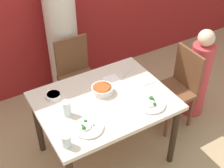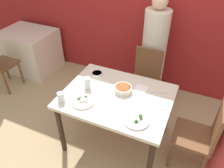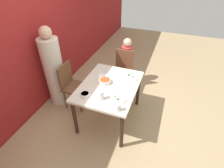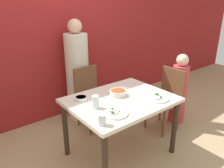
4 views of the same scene
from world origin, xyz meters
TOP-DOWN VIEW (x-y plane):
  - ground_plane at (0.00, 0.00)m, footprint 10.00×10.00m
  - dining_table at (0.00, 0.00)m, footprint 1.17×0.91m
  - chair_adult_spot at (0.10, 0.79)m, footprint 0.40×0.40m
  - chair_child_spot at (0.92, 0.06)m, footprint 0.40×0.40m
  - person_adult at (0.10, 1.14)m, footprint 0.35×0.35m
  - person_child at (1.22, 0.06)m, footprint 0.24×0.24m
  - bowl_curry at (0.03, 0.09)m, footprint 0.20×0.20m
  - plate_rice_adult at (0.31, -0.27)m, footprint 0.26×0.26m
  - plate_rice_child at (-0.29, -0.24)m, footprint 0.24×0.24m
  - bowl_rice_small at (-0.37, 0.25)m, footprint 0.13×0.13m
  - glass_water_tall at (-0.50, -0.32)m, footprint 0.07×0.07m
  - glass_water_short at (-0.36, -0.01)m, footprint 0.07×0.07m
  - napkin_folded at (0.21, 0.21)m, footprint 0.14×0.14m
  - fork_steel at (0.46, -0.02)m, footprint 0.18×0.02m
  - spoon_steel at (0.41, 0.23)m, footprint 0.18×0.08m

SIDE VIEW (x-z plane):
  - ground_plane at x=0.00m, z-range 0.00..0.00m
  - chair_adult_spot at x=0.10m, z-range 0.04..0.94m
  - chair_child_spot at x=0.92m, z-range 0.04..0.94m
  - person_child at x=1.22m, z-range -0.04..1.04m
  - dining_table at x=0.00m, z-range 0.28..1.03m
  - person_adult at x=0.10m, z-range -0.06..1.49m
  - napkin_folded at x=0.21m, z-range 0.75..0.75m
  - fork_steel at x=0.46m, z-range 0.75..0.75m
  - spoon_steel at x=0.41m, z-range 0.75..0.75m
  - plate_rice_adult at x=0.31m, z-range 0.73..0.79m
  - plate_rice_child at x=-0.29m, z-range 0.74..0.79m
  - bowl_rice_small at x=-0.37m, z-range 0.75..0.79m
  - bowl_curry at x=0.03m, z-range 0.75..0.81m
  - glass_water_tall at x=-0.50m, z-range 0.75..0.85m
  - glass_water_short at x=-0.36m, z-range 0.75..0.89m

